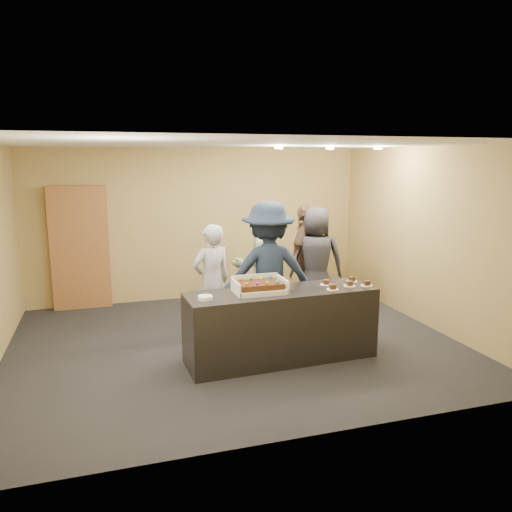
% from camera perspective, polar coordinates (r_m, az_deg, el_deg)
% --- Properties ---
extents(room, '(6.04, 6.00, 2.70)m').
position_cam_1_polar(room, '(6.67, -2.49, 1.00)').
color(room, black).
rests_on(room, ground).
extents(serving_counter, '(2.43, 0.81, 0.90)m').
position_cam_1_polar(serving_counter, '(6.35, 2.89, -7.90)').
color(serving_counter, black).
rests_on(serving_counter, floor).
extents(storage_cabinet, '(0.95, 0.15, 2.08)m').
position_cam_1_polar(storage_cabinet, '(8.90, -19.48, 0.87)').
color(storage_cabinet, brown).
rests_on(storage_cabinet, floor).
extents(cake_box, '(0.63, 0.43, 0.18)m').
position_cam_1_polar(cake_box, '(6.14, 0.36, -3.74)').
color(cake_box, white).
rests_on(cake_box, serving_counter).
extents(sheet_cake, '(0.53, 0.37, 0.11)m').
position_cam_1_polar(sheet_cake, '(6.11, 0.42, -3.31)').
color(sheet_cake, '#391F0D').
rests_on(sheet_cake, cake_box).
extents(plate_stack, '(0.17, 0.17, 0.04)m').
position_cam_1_polar(plate_stack, '(5.86, -5.83, -4.75)').
color(plate_stack, white).
rests_on(plate_stack, serving_counter).
extents(slice_a, '(0.15, 0.15, 0.07)m').
position_cam_1_polar(slice_a, '(6.33, 8.76, -3.62)').
color(slice_a, white).
rests_on(slice_a, serving_counter).
extents(slice_b, '(0.15, 0.15, 0.07)m').
position_cam_1_polar(slice_b, '(6.56, 8.02, -3.08)').
color(slice_b, white).
rests_on(slice_b, serving_counter).
extents(slice_c, '(0.15, 0.15, 0.07)m').
position_cam_1_polar(slice_c, '(6.54, 10.65, -3.21)').
color(slice_c, white).
rests_on(slice_c, serving_counter).
extents(slice_d, '(0.15, 0.15, 0.07)m').
position_cam_1_polar(slice_d, '(6.78, 10.89, -2.70)').
color(slice_d, white).
rests_on(slice_d, serving_counter).
extents(slice_e, '(0.15, 0.15, 0.07)m').
position_cam_1_polar(slice_e, '(6.60, 12.53, -3.15)').
color(slice_e, white).
rests_on(slice_e, serving_counter).
extents(person_server_grey, '(0.68, 0.55, 1.62)m').
position_cam_1_polar(person_server_grey, '(7.08, -5.10, -2.89)').
color(person_server_grey, '#ACADB2').
rests_on(person_server_grey, floor).
extents(person_sage_man, '(1.05, 0.91, 1.84)m').
position_cam_1_polar(person_sage_man, '(7.63, 0.27, -1.00)').
color(person_sage_man, '#99AF80').
rests_on(person_sage_man, floor).
extents(person_navy_man, '(1.34, 0.88, 1.96)m').
position_cam_1_polar(person_navy_man, '(6.81, 1.41, -1.97)').
color(person_navy_man, '#192438').
rests_on(person_navy_man, floor).
extents(person_brown_extra, '(1.06, 1.02, 1.77)m').
position_cam_1_polar(person_brown_extra, '(8.44, 5.71, -0.12)').
color(person_brown_extra, brown).
rests_on(person_brown_extra, floor).
extents(person_dark_suit, '(1.01, 0.84, 1.77)m').
position_cam_1_polar(person_dark_suit, '(8.15, 6.90, -0.55)').
color(person_dark_suit, '#26262B').
rests_on(person_dark_suit, floor).
extents(ceiling_spotlights, '(1.72, 0.12, 0.03)m').
position_cam_1_polar(ceiling_spotlights, '(7.59, 8.45, 12.11)').
color(ceiling_spotlights, '#FFEAC6').
rests_on(ceiling_spotlights, ceiling).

